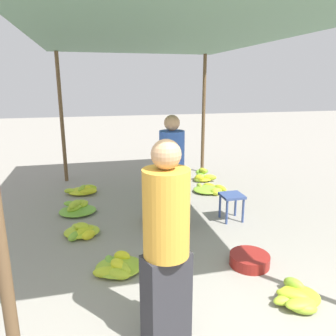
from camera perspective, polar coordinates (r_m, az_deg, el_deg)
canopy_post_back_left at (r=7.37m, az=-18.03°, el=8.12°), size 0.08×0.08×2.74m
canopy_post_back_right at (r=7.82m, az=6.20°, el=9.09°), size 0.08×0.08×2.74m
canopy_tarp at (r=4.77m, az=-0.88°, el=22.33°), size 3.58×5.82×0.04m
vendor_foreground at (r=2.64m, az=-0.31°, el=-13.00°), size 0.47×0.47×1.73m
stool at (r=5.26m, az=11.04°, el=-5.40°), size 0.34×0.34×0.43m
basin_black at (r=4.18m, az=14.01°, el=-15.26°), size 0.47×0.47×0.14m
banana_pile_left_0 at (r=3.98m, az=-8.75°, el=-16.63°), size 0.60×0.54×0.19m
banana_pile_left_1 at (r=4.92m, az=-14.83°, el=-10.62°), size 0.51×0.53×0.19m
banana_pile_left_2 at (r=5.71m, az=-15.55°, el=-6.78°), size 0.61×0.54×0.24m
banana_pile_left_3 at (r=6.68m, az=-14.57°, el=-3.77°), size 0.66×0.49×0.15m
banana_pile_right_0 at (r=3.71m, az=21.58°, el=-20.22°), size 0.52×0.55×0.16m
banana_pile_right_1 at (r=6.59m, az=7.38°, el=-3.69°), size 0.66×0.66×0.15m
banana_pile_right_2 at (r=7.29m, az=6.07°, el=-1.51°), size 0.53×0.39×0.29m
crate_near at (r=5.14m, az=-1.64°, el=-8.51°), size 0.44×0.44×0.20m
shopper_walking_mid at (r=4.72m, az=0.66°, el=-0.63°), size 0.44×0.44×1.69m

